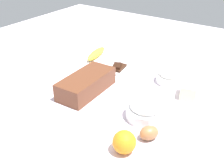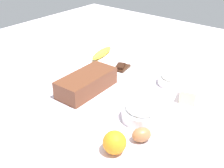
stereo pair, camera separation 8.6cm
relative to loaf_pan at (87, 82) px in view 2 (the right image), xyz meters
name	(u,v)px [view 2 (the right image)]	position (x,y,z in m)	size (l,w,h in m)	color
ground_plane	(112,94)	(-0.06, 0.10, -0.05)	(2.40, 2.40, 0.02)	silver
loaf_pan	(87,82)	(0.00, 0.00, 0.00)	(0.28, 0.14, 0.08)	brown
flour_bowl	(172,79)	(-0.29, 0.27, -0.01)	(0.13, 0.13, 0.06)	white
sugar_bowl	(142,111)	(0.02, 0.31, -0.01)	(0.15, 0.15, 0.07)	white
banana	(102,53)	(-0.33, -0.20, -0.02)	(0.19, 0.04, 0.04)	yellow
orange_fruit	(115,142)	(0.23, 0.34, 0.00)	(0.08, 0.08, 0.08)	orange
butter_block	(189,94)	(-0.21, 0.39, -0.01)	(0.09, 0.06, 0.06)	#F4EDB2
egg_near_butter	(142,135)	(0.13, 0.38, -0.02)	(0.05, 0.05, 0.07)	#9D6940
chocolate_plate	(122,69)	(-0.26, 0.00, -0.03)	(0.13, 0.13, 0.03)	white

